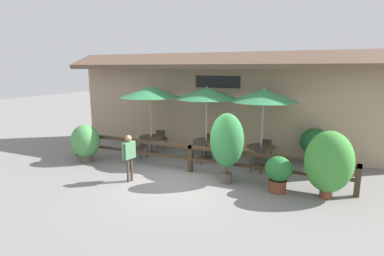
{
  "coord_description": "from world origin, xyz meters",
  "views": [
    {
      "loc": [
        4.05,
        -8.06,
        3.56
      ],
      "look_at": [
        -0.19,
        1.61,
        1.45
      ],
      "focal_mm": 28.0,
      "sensor_mm": 36.0,
      "label": 1
    }
  ],
  "objects_px": {
    "potted_plant_broad_leaf": "(278,172)",
    "potted_plant_entrance_palm": "(315,143)",
    "chair_near_streetside": "(141,146)",
    "patio_umbrella_middle": "(207,93)",
    "dining_table_far": "(261,150)",
    "potted_plant_corner_fern": "(85,142)",
    "chair_middle_streetside": "(198,150)",
    "dining_table_near": "(151,140)",
    "chair_near_wallside": "(161,138)",
    "chair_far_streetside": "(259,158)",
    "dining_table_middle": "(206,144)",
    "pedestrian": "(129,152)",
    "chair_far_wallside": "(266,148)",
    "potted_plant_tall_tropical": "(329,162)",
    "chair_middle_wallside": "(212,142)",
    "patio_umbrella_near": "(150,92)",
    "patio_umbrella_far": "(264,95)",
    "potted_plant_small_flowering": "(227,141)"
  },
  "relations": [
    {
      "from": "chair_far_wallside",
      "to": "potted_plant_broad_leaf",
      "type": "xyz_separation_m",
      "value": [
        0.86,
        -2.98,
        0.1
      ]
    },
    {
      "from": "patio_umbrella_near",
      "to": "dining_table_near",
      "type": "relative_size",
      "value": 2.76
    },
    {
      "from": "chair_near_streetside",
      "to": "dining_table_middle",
      "type": "xyz_separation_m",
      "value": [
        2.36,
        1.09,
        0.09
      ]
    },
    {
      "from": "potted_plant_tall_tropical",
      "to": "potted_plant_entrance_palm",
      "type": "distance_m",
      "value": 2.94
    },
    {
      "from": "potted_plant_entrance_palm",
      "to": "patio_umbrella_middle",
      "type": "bearing_deg",
      "value": -169.79
    },
    {
      "from": "dining_table_near",
      "to": "chair_middle_streetside",
      "type": "bearing_deg",
      "value": -10.66
    },
    {
      "from": "patio_umbrella_near",
      "to": "chair_middle_streetside",
      "type": "height_order",
      "value": "patio_umbrella_near"
    },
    {
      "from": "dining_table_far",
      "to": "potted_plant_corner_fern",
      "type": "xyz_separation_m",
      "value": [
        -6.29,
        -2.23,
        0.2
      ]
    },
    {
      "from": "potted_plant_broad_leaf",
      "to": "pedestrian",
      "type": "distance_m",
      "value": 4.58
    },
    {
      "from": "dining_table_far",
      "to": "potted_plant_broad_leaf",
      "type": "height_order",
      "value": "potted_plant_broad_leaf"
    },
    {
      "from": "chair_near_streetside",
      "to": "potted_plant_broad_leaf",
      "type": "relative_size",
      "value": 0.81
    },
    {
      "from": "dining_table_far",
      "to": "potted_plant_broad_leaf",
      "type": "xyz_separation_m",
      "value": [
        0.92,
        -2.25,
        0.01
      ]
    },
    {
      "from": "patio_umbrella_far",
      "to": "potted_plant_entrance_palm",
      "type": "relative_size",
      "value": 2.05
    },
    {
      "from": "potted_plant_broad_leaf",
      "to": "potted_plant_tall_tropical",
      "type": "height_order",
      "value": "potted_plant_tall_tropical"
    },
    {
      "from": "dining_table_near",
      "to": "potted_plant_small_flowering",
      "type": "bearing_deg",
      "value": -26.62
    },
    {
      "from": "chair_far_wallside",
      "to": "potted_plant_entrance_palm",
      "type": "distance_m",
      "value": 1.77
    },
    {
      "from": "chair_far_streetside",
      "to": "potted_plant_entrance_palm",
      "type": "bearing_deg",
      "value": 51.8
    },
    {
      "from": "potted_plant_entrance_palm",
      "to": "chair_near_wallside",
      "type": "bearing_deg",
      "value": -178.21
    },
    {
      "from": "chair_far_streetside",
      "to": "dining_table_middle",
      "type": "bearing_deg",
      "value": 170.77
    },
    {
      "from": "chair_near_streetside",
      "to": "potted_plant_tall_tropical",
      "type": "xyz_separation_m",
      "value": [
        6.79,
        -1.09,
        0.54
      ]
    },
    {
      "from": "potted_plant_broad_leaf",
      "to": "potted_plant_corner_fern",
      "type": "relative_size",
      "value": 0.74
    },
    {
      "from": "chair_far_wallside",
      "to": "potted_plant_tall_tropical",
      "type": "relative_size",
      "value": 0.46
    },
    {
      "from": "patio_umbrella_middle",
      "to": "chair_middle_streetside",
      "type": "xyz_separation_m",
      "value": [
        -0.07,
        -0.72,
        -2.12
      ]
    },
    {
      "from": "chair_near_streetside",
      "to": "patio_umbrella_middle",
      "type": "bearing_deg",
      "value": 36.4
    },
    {
      "from": "chair_near_wallside",
      "to": "chair_middle_streetside",
      "type": "bearing_deg",
      "value": 137.85
    },
    {
      "from": "dining_table_near",
      "to": "chair_near_wallside",
      "type": "bearing_deg",
      "value": 87.68
    },
    {
      "from": "chair_middle_wallside",
      "to": "potted_plant_corner_fern",
      "type": "distance_m",
      "value": 5.08
    },
    {
      "from": "patio_umbrella_middle",
      "to": "pedestrian",
      "type": "xyz_separation_m",
      "value": [
        -1.31,
        -3.37,
        -1.64
      ]
    },
    {
      "from": "patio_umbrella_middle",
      "to": "chair_middle_streetside",
      "type": "relative_size",
      "value": 3.3
    },
    {
      "from": "patio_umbrella_middle",
      "to": "chair_middle_wallside",
      "type": "distance_m",
      "value": 2.24
    },
    {
      "from": "potted_plant_broad_leaf",
      "to": "potted_plant_entrance_palm",
      "type": "height_order",
      "value": "potted_plant_entrance_palm"
    },
    {
      "from": "dining_table_near",
      "to": "chair_far_wallside",
      "type": "distance_m",
      "value": 4.74
    },
    {
      "from": "chair_near_streetside",
      "to": "patio_umbrella_middle",
      "type": "xyz_separation_m",
      "value": [
        2.36,
        1.09,
        2.12
      ]
    },
    {
      "from": "chair_near_wallside",
      "to": "chair_far_wallside",
      "type": "xyz_separation_m",
      "value": [
        4.62,
        0.13,
        0.0
      ]
    },
    {
      "from": "chair_middle_wallside",
      "to": "potted_plant_tall_tropical",
      "type": "relative_size",
      "value": 0.46
    },
    {
      "from": "potted_plant_tall_tropical",
      "to": "pedestrian",
      "type": "height_order",
      "value": "potted_plant_tall_tropical"
    },
    {
      "from": "chair_near_wallside",
      "to": "pedestrian",
      "type": "bearing_deg",
      "value": 91.31
    },
    {
      "from": "dining_table_middle",
      "to": "dining_table_far",
      "type": "xyz_separation_m",
      "value": [
        2.21,
        -0.08,
        0.0
      ]
    },
    {
      "from": "patio_umbrella_middle",
      "to": "pedestrian",
      "type": "distance_m",
      "value": 3.97
    },
    {
      "from": "dining_table_near",
      "to": "chair_far_wallside",
      "type": "height_order",
      "value": "chair_far_wallside"
    },
    {
      "from": "patio_umbrella_far",
      "to": "chair_far_streetside",
      "type": "relative_size",
      "value": 3.3
    },
    {
      "from": "potted_plant_tall_tropical",
      "to": "patio_umbrella_middle",
      "type": "bearing_deg",
      "value": 153.77
    },
    {
      "from": "chair_far_streetside",
      "to": "chair_middle_wallside",
      "type": "bearing_deg",
      "value": 156.64
    },
    {
      "from": "chair_middle_streetside",
      "to": "pedestrian",
      "type": "bearing_deg",
      "value": -128.95
    },
    {
      "from": "patio_umbrella_middle",
      "to": "dining_table_far",
      "type": "distance_m",
      "value": 3.0
    },
    {
      "from": "dining_table_near",
      "to": "dining_table_middle",
      "type": "xyz_separation_m",
      "value": [
        2.38,
        0.28,
        0.0
      ]
    },
    {
      "from": "potted_plant_entrance_palm",
      "to": "dining_table_far",
      "type": "bearing_deg",
      "value": -156.06
    },
    {
      "from": "patio_umbrella_middle",
      "to": "chair_far_wallside",
      "type": "xyz_separation_m",
      "value": [
        2.27,
        0.65,
        -2.12
      ]
    },
    {
      "from": "chair_far_wallside",
      "to": "potted_plant_entrance_palm",
      "type": "bearing_deg",
      "value": 177.08
    },
    {
      "from": "chair_far_wallside",
      "to": "dining_table_middle",
      "type": "bearing_deg",
      "value": 10.97
    }
  ]
}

